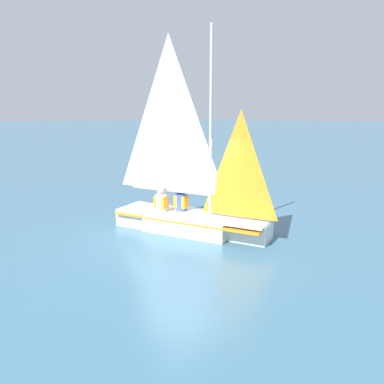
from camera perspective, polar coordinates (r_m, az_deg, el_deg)
ground_plane at (r=10.24m, az=0.00°, el=-5.89°), size 260.00×260.00×0.00m
sailboat_main at (r=10.06m, az=-0.38°, el=-1.69°), size 4.42×2.32×5.24m
sailor_helm at (r=10.41m, az=-1.65°, el=-2.05°), size 0.39×0.36×1.16m
sailor_crew at (r=10.35m, az=-4.70°, el=-2.10°), size 0.39×0.36×1.16m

